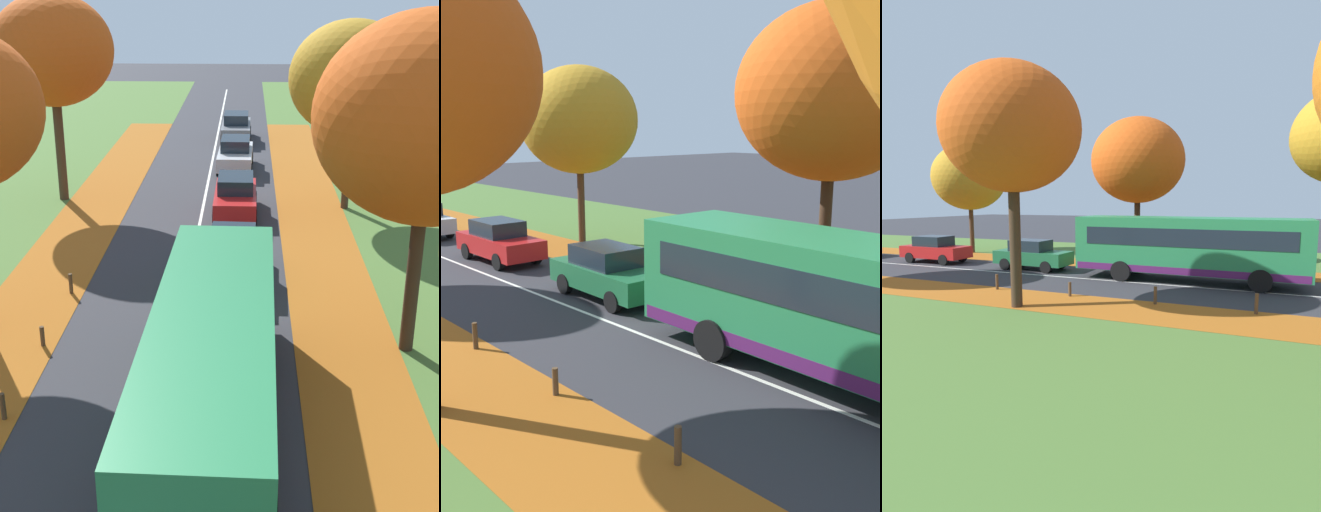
% 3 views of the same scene
% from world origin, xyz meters
% --- Properties ---
extents(leaf_litter_left, '(2.80, 60.00, 0.00)m').
position_xyz_m(leaf_litter_left, '(-4.60, 14.00, 0.01)').
color(leaf_litter_left, '#9E5619').
rests_on(leaf_litter_left, grass_verge_left).
extents(grass_verge_right, '(12.00, 90.00, 0.01)m').
position_xyz_m(grass_verge_right, '(9.20, 20.00, 0.00)').
color(grass_verge_right, '#476B2D').
rests_on(grass_verge_right, ground).
extents(leaf_litter_right, '(2.80, 60.00, 0.00)m').
position_xyz_m(leaf_litter_right, '(4.60, 14.00, 0.01)').
color(leaf_litter_right, '#9E5619').
rests_on(leaf_litter_right, grass_verge_right).
extents(road_centre_line, '(0.12, 80.00, 0.01)m').
position_xyz_m(road_centre_line, '(0.00, 20.00, 0.00)').
color(road_centre_line, silver).
rests_on(road_centre_line, ground).
extents(tree_right_near, '(5.62, 5.62, 8.67)m').
position_xyz_m(tree_right_near, '(6.18, 13.01, 6.13)').
color(tree_right_near, '#382619').
rests_on(tree_right_near, ground).
extents(tree_right_mid, '(5.19, 5.19, 7.79)m').
position_xyz_m(tree_right_mid, '(6.09, 25.52, 5.44)').
color(tree_right_mid, '#422D1E').
rests_on(tree_right_mid, ground).
extents(bollard_fourth, '(0.12, 0.12, 0.66)m').
position_xyz_m(bollard_fourth, '(-3.50, 9.36, 0.33)').
color(bollard_fourth, '#4C3823').
rests_on(bollard_fourth, ground).
extents(bollard_fifth, '(0.12, 0.12, 0.57)m').
position_xyz_m(bollard_fifth, '(-3.55, 12.78, 0.29)').
color(bollard_fifth, '#4C3823').
rests_on(bollard_fifth, ground).
extents(bollard_sixth, '(0.12, 0.12, 0.66)m').
position_xyz_m(bollard_sixth, '(-3.59, 16.21, 0.33)').
color(bollard_sixth, '#4C3823').
rests_on(bollard_sixth, ground).
extents(bus, '(2.83, 10.45, 2.98)m').
position_xyz_m(bus, '(1.22, 9.03, 1.70)').
color(bus, '#237A47').
rests_on(bus, ground).
extents(car_green_lead, '(1.91, 4.27, 1.62)m').
position_xyz_m(car_green_lead, '(1.43, 17.54, 0.81)').
color(car_green_lead, '#1E6038').
rests_on(car_green_lead, ground).
extents(car_red_following, '(1.79, 4.20, 1.62)m').
position_xyz_m(car_red_following, '(1.42, 24.44, 0.81)').
color(car_red_following, '#B21919').
rests_on(car_red_following, ground).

